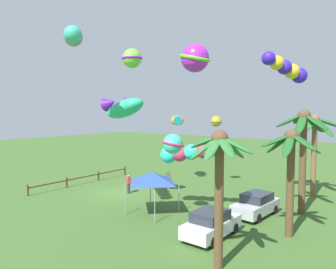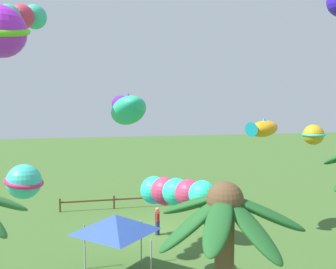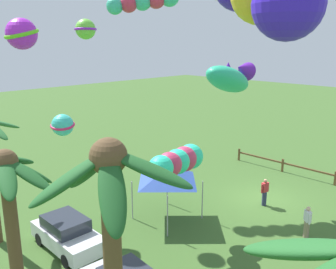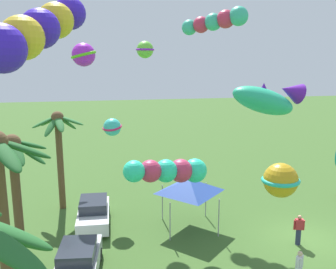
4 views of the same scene
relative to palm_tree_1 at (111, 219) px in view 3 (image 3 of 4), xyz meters
The scene contains 14 objects.
ground_plane 15.15m from the palm_tree_1, 74.65° to the right, with size 120.00×120.00×0.00m, color #3D6028.
palm_tree_1 is the anchor object (origin of this frame).
palm_tree_2 4.62m from the palm_tree_1, ahead, with size 3.23×3.11×5.98m.
rail_fence 19.85m from the palm_tree_1, 79.64° to the right, with size 11.24×0.12×0.95m.
parked_car_0 8.97m from the palm_tree_1, 21.15° to the right, with size 3.94×1.81×1.51m.
spectator_0 14.19m from the palm_tree_1, 75.65° to the right, with size 0.32×0.53×1.59m.
spectator_1 12.15m from the palm_tree_1, 89.64° to the right, with size 0.44×0.43×1.59m.
festival_tent 10.48m from the palm_tree_1, 52.59° to the right, with size 2.86×2.86×2.85m.
kite_tube_1 16.13m from the palm_tree_1, 45.49° to the right, with size 2.98×3.64×1.64m.
kite_tube_3 7.77m from the palm_tree_1, 58.83° to the right, with size 2.27×4.20×1.60m.
kite_ball_4 10.06m from the palm_tree_1, 23.68° to the right, with size 1.63×1.63×1.05m.
kite_ball_5 12.61m from the palm_tree_1, 31.45° to the right, with size 1.55×1.55×1.01m.
kite_ball_7 10.70m from the palm_tree_1, 15.18° to the right, with size 1.55×1.55×1.33m.
kite_fish_8 13.06m from the palm_tree_1, 66.43° to the right, with size 1.95×4.11×2.21m.
Camera 3 is at (-10.10, 18.30, 9.10)m, focal length 39.17 mm.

